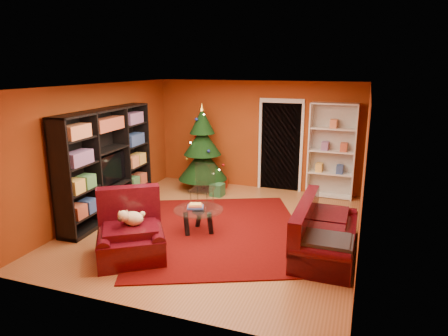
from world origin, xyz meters
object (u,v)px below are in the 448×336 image
(sofa, at_px, (327,228))
(coffee_table, at_px, (199,221))
(christmas_tree, at_px, (202,148))
(acrylic_chair, at_px, (202,190))
(dog, at_px, (133,218))
(armchair, at_px, (131,232))
(rug, at_px, (218,231))
(gift_box_green, at_px, (217,190))
(gift_box_red, at_px, (222,182))
(white_bookshelf, at_px, (332,151))
(media_unit, at_px, (108,163))

(sofa, bearing_deg, coffee_table, 89.50)
(christmas_tree, relative_size, acrylic_chair, 2.46)
(dog, bearing_deg, armchair, -135.00)
(rug, distance_m, gift_box_green, 2.08)
(gift_box_green, distance_m, dog, 3.32)
(dog, distance_m, sofa, 3.07)
(gift_box_red, relative_size, sofa, 0.12)
(armchair, height_order, dog, armchair)
(gift_box_red, distance_m, white_bookshelf, 2.75)
(media_unit, height_order, christmas_tree, media_unit)
(gift_box_green, bearing_deg, armchair, -93.17)
(gift_box_red, distance_m, sofa, 3.99)
(media_unit, xyz_separation_m, gift_box_red, (1.50, 2.54, -0.95))
(rug, xyz_separation_m, dog, (-0.91, -1.33, 0.62))
(christmas_tree, xyz_separation_m, sofa, (3.19, -2.53, -0.60))
(white_bookshelf, relative_size, coffee_table, 2.49)
(dog, relative_size, acrylic_chair, 0.47)
(coffee_table, bearing_deg, media_unit, 172.76)
(armchair, distance_m, dog, 0.22)
(gift_box_green, xyz_separation_m, sofa, (2.67, -2.14, 0.28))
(coffee_table, bearing_deg, dog, -116.81)
(media_unit, distance_m, christmas_tree, 2.49)
(rug, height_order, gift_box_green, gift_box_green)
(armchair, bearing_deg, gift_box_green, 53.06)
(coffee_table, bearing_deg, armchair, -116.03)
(media_unit, relative_size, christmas_tree, 1.31)
(acrylic_chair, bearing_deg, white_bookshelf, 35.84)
(media_unit, relative_size, acrylic_chair, 3.23)
(media_unit, height_order, coffee_table, media_unit)
(armchair, bearing_deg, sofa, -10.80)
(armchair, xyz_separation_m, coffee_table, (0.61, 1.25, -0.19))
(media_unit, xyz_separation_m, armchair, (1.44, -1.51, -0.64))
(christmas_tree, bearing_deg, sofa, -38.41)
(armchair, distance_m, sofa, 3.10)
(rug, bearing_deg, acrylic_chair, 125.87)
(media_unit, relative_size, gift_box_red, 12.09)
(rug, height_order, dog, dog)
(armchair, bearing_deg, dog, 45.00)
(white_bookshelf, bearing_deg, sofa, -83.92)
(rug, height_order, white_bookshelf, white_bookshelf)
(gift_box_red, distance_m, coffee_table, 2.85)
(gift_box_red, bearing_deg, coffee_table, -78.88)
(rug, height_order, christmas_tree, christmas_tree)
(rug, height_order, sofa, sofa)
(armchair, xyz_separation_m, sofa, (2.85, 1.21, -0.00))
(rug, relative_size, armchair, 3.25)
(gift_box_green, bearing_deg, rug, -69.30)
(dog, bearing_deg, sofa, -11.90)
(dog, relative_size, sofa, 0.20)
(gift_box_green, xyz_separation_m, gift_box_red, (-0.12, 0.70, -0.03))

